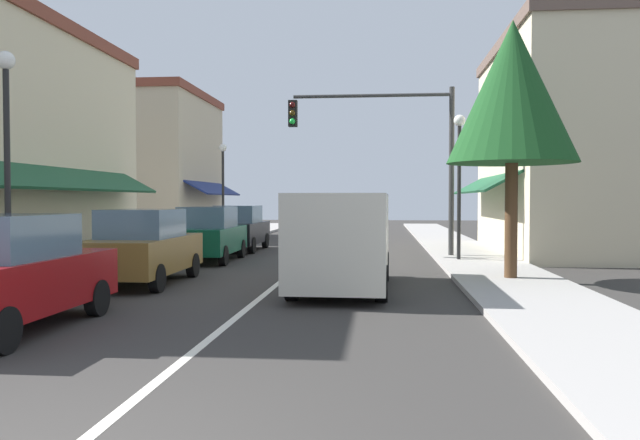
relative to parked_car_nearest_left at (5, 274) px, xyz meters
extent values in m
plane|color=#33302D|center=(3.20, 13.11, -0.88)|extent=(80.00, 80.00, 0.00)
cube|color=#A39E99|center=(-2.30, 13.11, -0.82)|extent=(2.60, 56.00, 0.12)
cube|color=#A39E99|center=(8.70, 13.11, -0.82)|extent=(2.60, 56.00, 0.12)
cube|color=silver|center=(3.20, 13.11, -0.88)|extent=(0.14, 52.00, 0.01)
cube|color=slate|center=(-3.66, 7.11, 0.52)|extent=(0.08, 10.64, 1.80)
cube|color=#194C2D|center=(-3.05, 7.11, 1.72)|extent=(1.27, 11.76, 0.73)
cube|color=slate|center=(-3.66, 10.19, 4.10)|extent=(0.08, 1.10, 1.30)
cube|color=beige|center=(12.02, 15.11, 2.87)|extent=(4.03, 10.00, 7.50)
cube|color=brown|center=(12.02, 15.11, 6.82)|extent=(4.23, 10.20, 0.40)
cube|color=slate|center=(10.06, 15.11, 0.52)|extent=(0.08, 7.60, 1.80)
cube|color=#194C2D|center=(9.45, 15.11, 1.72)|extent=(1.27, 8.40, 0.73)
cube|color=slate|center=(10.06, 12.91, 4.52)|extent=(0.08, 1.10, 1.30)
cube|color=slate|center=(10.06, 17.31, 4.52)|extent=(0.08, 1.10, 1.30)
cube|color=#BCAD8E|center=(-6.22, 23.11, 2.72)|extent=(5.26, 8.00, 7.19)
cube|color=brown|center=(-6.22, 23.11, 6.52)|extent=(5.46, 8.20, 0.40)
cube|color=slate|center=(-3.66, 23.11, 0.52)|extent=(0.08, 6.08, 1.80)
cube|color=navy|center=(-3.05, 23.11, 1.72)|extent=(1.27, 6.72, 0.73)
cube|color=slate|center=(-3.66, 21.35, 4.30)|extent=(0.08, 1.10, 1.30)
cube|color=slate|center=(-3.66, 24.87, 4.30)|extent=(0.08, 1.10, 1.30)
cube|color=maroon|center=(0.00, 0.03, -0.17)|extent=(1.72, 4.10, 0.80)
cube|color=slate|center=(0.00, -0.07, 0.56)|extent=(1.52, 2.00, 0.66)
cylinder|color=black|center=(-0.79, 1.38, -0.57)|extent=(0.20, 0.62, 0.62)
cylinder|color=black|center=(0.79, 1.38, -0.57)|extent=(0.20, 0.62, 0.62)
cylinder|color=black|center=(0.79, -1.33, -0.57)|extent=(0.20, 0.62, 0.62)
cube|color=brown|center=(0.05, 5.43, -0.17)|extent=(1.78, 4.13, 0.80)
cube|color=slate|center=(0.05, 5.33, 0.56)|extent=(1.55, 2.02, 0.66)
cylinder|color=black|center=(-0.76, 6.77, -0.57)|extent=(0.21, 0.62, 0.62)
cylinder|color=black|center=(0.82, 6.80, -0.57)|extent=(0.21, 0.62, 0.62)
cylinder|color=black|center=(-0.72, 4.07, -0.57)|extent=(0.21, 0.62, 0.62)
cylinder|color=black|center=(0.86, 4.09, -0.57)|extent=(0.21, 0.62, 0.62)
cube|color=#0F4C33|center=(0.09, 10.92, -0.17)|extent=(1.81, 4.14, 0.80)
cube|color=slate|center=(0.09, 10.82, 0.56)|extent=(1.57, 2.03, 0.66)
cylinder|color=black|center=(-0.74, 12.26, -0.57)|extent=(0.21, 0.62, 0.62)
cylinder|color=black|center=(0.85, 12.29, -0.57)|extent=(0.21, 0.62, 0.62)
cylinder|color=black|center=(-0.67, 9.55, -0.57)|extent=(0.21, 0.62, 0.62)
cylinder|color=black|center=(0.91, 9.59, -0.57)|extent=(0.21, 0.62, 0.62)
cube|color=black|center=(0.09, 15.26, -0.17)|extent=(1.72, 4.10, 0.80)
cube|color=slate|center=(0.09, 15.16, 0.56)|extent=(1.52, 2.00, 0.66)
cylinder|color=black|center=(-0.70, 16.62, -0.57)|extent=(0.20, 0.62, 0.62)
cylinder|color=black|center=(0.88, 16.62, -0.57)|extent=(0.20, 0.62, 0.62)
cylinder|color=black|center=(-0.70, 13.91, -0.57)|extent=(0.20, 0.62, 0.62)
cylinder|color=black|center=(0.88, 13.91, -0.57)|extent=(0.20, 0.62, 0.62)
cube|color=beige|center=(4.80, 4.90, 0.29)|extent=(2.06, 5.04, 1.90)
cube|color=slate|center=(4.85, 7.30, 0.72)|extent=(1.73, 0.31, 0.84)
cube|color=black|center=(4.85, 7.48, -0.40)|extent=(1.87, 0.24, 0.24)
cylinder|color=black|center=(3.95, 6.47, -0.52)|extent=(0.25, 0.72, 0.72)
cylinder|color=black|center=(5.71, 6.44, -0.52)|extent=(0.25, 0.72, 0.72)
cylinder|color=black|center=(3.89, 3.37, -0.52)|extent=(0.25, 0.72, 0.72)
cylinder|color=black|center=(5.65, 3.34, -0.52)|extent=(0.25, 0.72, 0.72)
cylinder|color=#333333|center=(8.00, 12.68, 2.02)|extent=(0.18, 0.18, 5.80)
cylinder|color=#333333|center=(5.31, 12.68, 4.67)|extent=(5.39, 0.12, 0.12)
cube|color=black|center=(2.62, 12.50, 4.07)|extent=(0.30, 0.24, 0.90)
sphere|color=#420F0F|center=(2.62, 12.37, 4.35)|extent=(0.20, 0.20, 0.20)
sphere|color=#3D2D0C|center=(2.62, 12.37, 4.07)|extent=(0.20, 0.20, 0.20)
sphere|color=green|center=(2.62, 12.37, 3.79)|extent=(0.20, 0.20, 0.20)
cylinder|color=black|center=(-1.73, 2.86, 1.40)|extent=(0.12, 0.12, 4.56)
sphere|color=white|center=(-1.73, 2.86, 3.86)|extent=(0.36, 0.36, 0.36)
cylinder|color=black|center=(8.08, 11.18, 1.27)|extent=(0.12, 0.12, 4.30)
sphere|color=white|center=(8.08, 11.18, 3.60)|extent=(0.36, 0.36, 0.36)
cylinder|color=black|center=(-1.67, 19.66, 1.24)|extent=(0.12, 0.12, 4.23)
sphere|color=white|center=(-1.67, 19.66, 3.53)|extent=(0.36, 0.36, 0.36)
cylinder|color=#4C331E|center=(8.76, 6.54, 0.79)|extent=(0.30, 0.30, 3.34)
cone|color=#19471E|center=(8.76, 6.54, 3.70)|extent=(3.10, 3.10, 3.41)
camera|label=1|loc=(5.65, -8.93, 1.11)|focal=35.30mm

